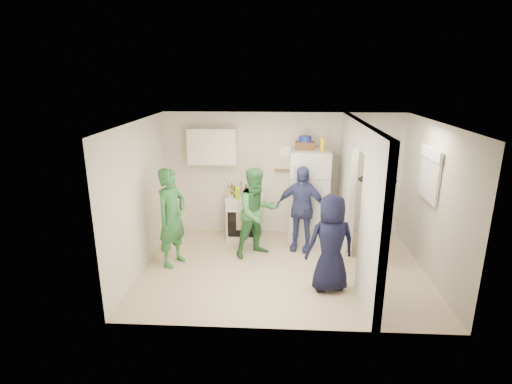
# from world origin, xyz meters

# --- Properties ---
(floor) EXTENTS (4.80, 4.80, 0.00)m
(floor) POSITION_xyz_m (0.00, 0.00, 0.00)
(floor) COLOR beige
(floor) RESTS_ON ground
(wall_back) EXTENTS (4.80, 0.00, 4.80)m
(wall_back) POSITION_xyz_m (0.00, 1.70, 1.25)
(wall_back) COLOR silver
(wall_back) RESTS_ON floor
(wall_front) EXTENTS (4.80, 0.00, 4.80)m
(wall_front) POSITION_xyz_m (0.00, -1.70, 1.25)
(wall_front) COLOR silver
(wall_front) RESTS_ON floor
(wall_left) EXTENTS (0.00, 3.40, 3.40)m
(wall_left) POSITION_xyz_m (-2.40, 0.00, 1.25)
(wall_left) COLOR silver
(wall_left) RESTS_ON floor
(wall_right) EXTENTS (0.00, 3.40, 3.40)m
(wall_right) POSITION_xyz_m (2.40, 0.00, 1.25)
(wall_right) COLOR silver
(wall_right) RESTS_ON floor
(ceiling) EXTENTS (4.80, 4.80, 0.00)m
(ceiling) POSITION_xyz_m (0.00, 0.00, 2.50)
(ceiling) COLOR white
(ceiling) RESTS_ON wall_back
(partition_pier_back) EXTENTS (0.12, 1.20, 2.50)m
(partition_pier_back) POSITION_xyz_m (1.20, 1.10, 1.25)
(partition_pier_back) COLOR silver
(partition_pier_back) RESTS_ON floor
(partition_pier_front) EXTENTS (0.12, 1.20, 2.50)m
(partition_pier_front) POSITION_xyz_m (1.20, -1.10, 1.25)
(partition_pier_front) COLOR silver
(partition_pier_front) RESTS_ON floor
(partition_header) EXTENTS (0.12, 1.00, 0.40)m
(partition_header) POSITION_xyz_m (1.20, 0.00, 2.30)
(partition_header) COLOR silver
(partition_header) RESTS_ON partition_pier_back
(stove) EXTENTS (0.73, 0.61, 0.87)m
(stove) POSITION_xyz_m (-0.76, 1.37, 0.43)
(stove) COLOR white
(stove) RESTS_ON floor
(upper_cabinet) EXTENTS (0.95, 0.34, 0.70)m
(upper_cabinet) POSITION_xyz_m (-1.40, 1.52, 1.85)
(upper_cabinet) COLOR silver
(upper_cabinet) RESTS_ON wall_back
(fridge) EXTENTS (0.75, 0.73, 1.83)m
(fridge) POSITION_xyz_m (0.50, 1.34, 0.91)
(fridge) COLOR silver
(fridge) RESTS_ON floor
(wicker_basket) EXTENTS (0.35, 0.25, 0.15)m
(wicker_basket) POSITION_xyz_m (0.40, 1.39, 1.90)
(wicker_basket) COLOR brown
(wicker_basket) RESTS_ON fridge
(blue_bowl) EXTENTS (0.24, 0.24, 0.11)m
(blue_bowl) POSITION_xyz_m (0.40, 1.39, 2.03)
(blue_bowl) COLOR navy
(blue_bowl) RESTS_ON wicker_basket
(yellow_cup_stack_top) EXTENTS (0.09, 0.09, 0.25)m
(yellow_cup_stack_top) POSITION_xyz_m (0.72, 1.24, 1.95)
(yellow_cup_stack_top) COLOR yellow
(yellow_cup_stack_top) RESTS_ON fridge
(wall_clock) EXTENTS (0.22, 0.02, 0.22)m
(wall_clock) POSITION_xyz_m (0.05, 1.68, 1.70)
(wall_clock) COLOR white
(wall_clock) RESTS_ON wall_back
(spice_shelf) EXTENTS (0.35, 0.08, 0.03)m
(spice_shelf) POSITION_xyz_m (0.00, 1.65, 1.35)
(spice_shelf) COLOR olive
(spice_shelf) RESTS_ON wall_back
(nook_window) EXTENTS (0.03, 0.70, 0.80)m
(nook_window) POSITION_xyz_m (2.38, 0.20, 1.65)
(nook_window) COLOR black
(nook_window) RESTS_ON wall_right
(nook_window_frame) EXTENTS (0.04, 0.76, 0.86)m
(nook_window_frame) POSITION_xyz_m (2.36, 0.20, 1.65)
(nook_window_frame) COLOR white
(nook_window_frame) RESTS_ON wall_right
(nook_valance) EXTENTS (0.04, 0.82, 0.18)m
(nook_valance) POSITION_xyz_m (2.34, 0.20, 2.00)
(nook_valance) COLOR white
(nook_valance) RESTS_ON wall_right
(yellow_cup_stack_stove) EXTENTS (0.09, 0.09, 0.25)m
(yellow_cup_stack_stove) POSITION_xyz_m (-0.88, 1.15, 0.99)
(yellow_cup_stack_stove) COLOR #C7D812
(yellow_cup_stack_stove) RESTS_ON stove
(red_cup) EXTENTS (0.09, 0.09, 0.12)m
(red_cup) POSITION_xyz_m (-0.54, 1.17, 0.93)
(red_cup) COLOR red
(red_cup) RESTS_ON stove
(person_green_left) EXTENTS (0.65, 0.75, 1.73)m
(person_green_left) POSITION_xyz_m (-1.91, 0.09, 0.86)
(person_green_left) COLOR #2E733E
(person_green_left) RESTS_ON floor
(person_green_center) EXTENTS (1.01, 0.95, 1.64)m
(person_green_center) POSITION_xyz_m (-0.47, 0.55, 0.82)
(person_green_center) COLOR #3C894C
(person_green_center) RESTS_ON floor
(person_denim) EXTENTS (1.02, 0.61, 1.63)m
(person_denim) POSITION_xyz_m (0.33, 0.81, 0.81)
(person_denim) COLOR #38437C
(person_denim) RESTS_ON floor
(person_navy) EXTENTS (0.84, 0.64, 1.53)m
(person_navy) POSITION_xyz_m (0.71, -0.63, 0.77)
(person_navy) COLOR black
(person_navy) RESTS_ON floor
(person_nook) EXTENTS (0.74, 1.17, 1.74)m
(person_nook) POSITION_xyz_m (1.57, 0.34, 0.87)
(person_nook) COLOR black
(person_nook) RESTS_ON floor
(bottle_a) EXTENTS (0.07, 0.07, 0.24)m
(bottle_a) POSITION_xyz_m (-1.03, 1.49, 0.99)
(bottle_a) COLOR brown
(bottle_a) RESTS_ON stove
(bottle_b) EXTENTS (0.06, 0.06, 0.25)m
(bottle_b) POSITION_xyz_m (-0.95, 1.30, 0.99)
(bottle_b) COLOR #1F521B
(bottle_b) RESTS_ON stove
(bottle_c) EXTENTS (0.06, 0.06, 0.27)m
(bottle_c) POSITION_xyz_m (-0.84, 1.51, 1.01)
(bottle_c) COLOR #B1B9C0
(bottle_c) RESTS_ON stove
(bottle_d) EXTENTS (0.07, 0.07, 0.26)m
(bottle_d) POSITION_xyz_m (-0.73, 1.31, 1.00)
(bottle_d) COLOR #613411
(bottle_d) RESTS_ON stove
(bottle_e) EXTENTS (0.08, 0.08, 0.30)m
(bottle_e) POSITION_xyz_m (-0.64, 1.54, 1.02)
(bottle_e) COLOR #A6AEB8
(bottle_e) RESTS_ON stove
(bottle_f) EXTENTS (0.07, 0.07, 0.25)m
(bottle_f) POSITION_xyz_m (-0.57, 1.38, 0.99)
(bottle_f) COLOR #153B21
(bottle_f) RESTS_ON stove
(bottle_g) EXTENTS (0.06, 0.06, 0.32)m
(bottle_g) POSITION_xyz_m (-0.49, 1.50, 1.03)
(bottle_g) COLOR olive
(bottle_g) RESTS_ON stove
(bottle_h) EXTENTS (0.06, 0.06, 0.26)m
(bottle_h) POSITION_xyz_m (-1.07, 1.26, 1.00)
(bottle_h) COLOR #A3A3AE
(bottle_h) RESTS_ON stove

